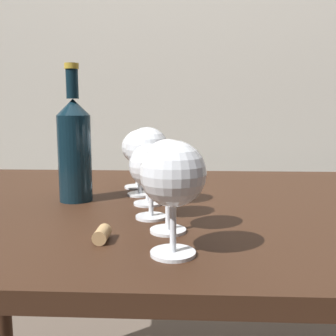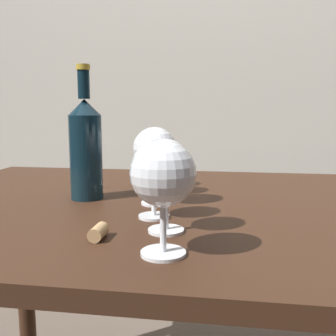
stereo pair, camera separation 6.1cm
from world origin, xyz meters
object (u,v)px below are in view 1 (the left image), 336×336
(wine_glass_amber, at_px, (168,166))
(wine_glass_chardonnay, at_px, (147,150))
(wine_glass_port, at_px, (137,149))
(wine_glass_merlot, at_px, (151,167))
(wine_glass_pinot, at_px, (140,149))
(wine_bottle, at_px, (75,147))
(cork, at_px, (102,234))
(wine_glass_rose, at_px, (173,176))

(wine_glass_amber, distance_m, wine_glass_chardonnay, 0.19)
(wine_glass_port, bearing_deg, wine_glass_merlot, -77.62)
(wine_glass_pinot, bearing_deg, wine_bottle, -157.67)
(wine_glass_port, xyz_separation_m, cork, (-0.00, -0.40, -0.09))
(wine_glass_rose, relative_size, wine_glass_merlot, 1.15)
(wine_glass_amber, distance_m, wine_bottle, 0.30)
(wine_glass_rose, xyz_separation_m, wine_glass_chardonnay, (-0.06, 0.28, 0.00))
(wine_glass_amber, xyz_separation_m, wine_glass_merlot, (-0.03, 0.08, -0.01))
(wine_glass_pinot, height_order, wine_bottle, wine_bottle)
(wine_glass_rose, bearing_deg, cork, 155.70)
(wine_glass_merlot, height_order, cork, wine_glass_merlot)
(wine_glass_pinot, distance_m, wine_glass_port, 0.09)
(wine_glass_pinot, bearing_deg, wine_glass_amber, -73.90)
(cork, bearing_deg, wine_glass_pinot, 86.41)
(wine_glass_chardonnay, height_order, wine_glass_port, wine_glass_chardonnay)
(wine_glass_amber, bearing_deg, cork, -152.62)
(wine_glass_amber, xyz_separation_m, wine_glass_pinot, (-0.08, 0.27, -0.00))
(wine_glass_amber, height_order, wine_glass_chardonnay, wine_glass_chardonnay)
(wine_glass_rose, xyz_separation_m, wine_glass_pinot, (-0.09, 0.37, -0.00))
(wine_glass_port, distance_m, wine_bottle, 0.18)
(wine_glass_merlot, relative_size, wine_glass_pinot, 0.90)
(wine_glass_merlot, bearing_deg, wine_glass_port, 102.38)
(wine_glass_amber, bearing_deg, wine_glass_merlot, 113.89)
(wine_glass_rose, bearing_deg, wine_glass_amber, 96.61)
(wine_glass_pinot, bearing_deg, wine_glass_port, 101.75)
(wine_glass_port, height_order, cork, wine_glass_port)
(wine_glass_amber, bearing_deg, wine_glass_rose, -83.39)
(wine_glass_rose, xyz_separation_m, wine_glass_port, (-0.11, 0.45, -0.01))
(wine_glass_chardonnay, relative_size, cork, 3.88)
(wine_glass_chardonnay, distance_m, wine_glass_port, 0.18)
(wine_glass_pinot, distance_m, wine_bottle, 0.15)
(wine_bottle, xyz_separation_m, cork, (0.11, -0.26, -0.11))
(wine_bottle, bearing_deg, wine_glass_pinot, 22.33)
(wine_glass_port, distance_m, cork, 0.41)
(wine_glass_amber, xyz_separation_m, wine_bottle, (-0.21, 0.21, 0.01))
(wine_glass_chardonnay, xyz_separation_m, wine_bottle, (-0.16, 0.03, 0.00))
(cork, bearing_deg, wine_glass_amber, 27.38)
(wine_glass_pinot, relative_size, wine_glass_port, 1.07)
(wine_glass_merlot, bearing_deg, wine_glass_pinot, 102.66)
(wine_bottle, bearing_deg, wine_glass_chardonnay, -11.85)
(wine_glass_rose, height_order, wine_glass_merlot, wine_glass_rose)
(wine_glass_amber, relative_size, wine_glass_merlot, 1.11)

